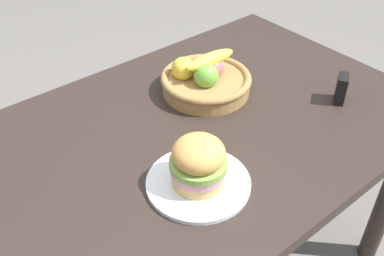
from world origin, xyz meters
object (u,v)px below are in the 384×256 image
(fruit_basket, at_px, (205,80))
(plate, at_px, (198,183))
(sandwich, at_px, (199,162))
(napkin_holder, at_px, (341,89))

(fruit_basket, bearing_deg, plate, -133.09)
(sandwich, relative_size, napkin_holder, 1.59)
(sandwich, height_order, fruit_basket, sandwich)
(plate, bearing_deg, fruit_basket, 46.91)
(sandwich, height_order, napkin_holder, sandwich)
(fruit_basket, bearing_deg, napkin_holder, -46.78)
(fruit_basket, xyz_separation_m, napkin_holder, (0.29, -0.31, 0.00))
(fruit_basket, distance_m, napkin_holder, 0.42)
(plate, height_order, sandwich, sandwich)
(fruit_basket, bearing_deg, sandwich, -133.09)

